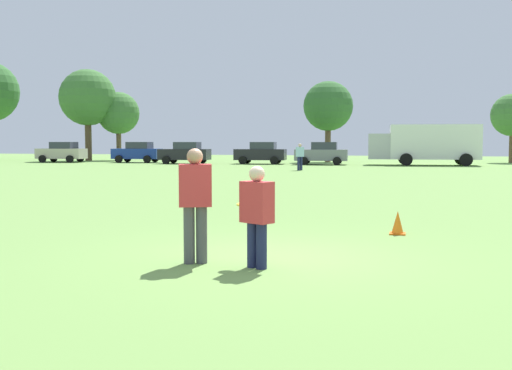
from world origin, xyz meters
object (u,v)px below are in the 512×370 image
at_px(parked_car_center, 185,153).
at_px(parked_car_near_left, 62,152).
at_px(frisbee, 245,204).
at_px(box_truck, 426,143).
at_px(parked_car_mid_left, 138,152).
at_px(parked_car_near_right, 322,153).
at_px(player_defender, 257,212).
at_px(traffic_cone, 398,223).
at_px(parked_car_mid_right, 261,153).
at_px(player_thrower, 195,199).
at_px(bystander_far_jogger, 300,155).

bearing_deg(parked_car_center, parked_car_near_left, 177.49).
bearing_deg(frisbee, box_truck, 84.97).
distance_m(parked_car_mid_left, parked_car_near_right, 16.60).
xyz_separation_m(frisbee, parked_car_mid_left, (-21.03, 41.42, -0.02)).
xyz_separation_m(frisbee, box_truck, (3.63, 41.26, 0.81)).
bearing_deg(player_defender, box_truck, 85.33).
bearing_deg(box_truck, traffic_cone, -92.15).
bearing_deg(parked_car_mid_right, parked_car_mid_left, 176.52).
bearing_deg(parked_car_near_right, parked_car_near_left, -179.70).
bearing_deg(traffic_cone, player_defender, -116.61).
bearing_deg(parked_car_mid_right, player_defender, -76.49).
relative_size(parked_car_mid_left, parked_car_center, 1.00).
xyz_separation_m(player_thrower, frisbee, (0.77, 0.12, -0.07)).
bearing_deg(player_defender, parked_car_near_right, 96.61).
relative_size(player_thrower, parked_car_mid_right, 0.42).
relative_size(player_thrower, player_defender, 1.17).
bearing_deg(parked_car_near_right, player_defender, -83.39).
height_order(parked_car_near_right, box_truck, box_truck).
xyz_separation_m(player_defender, parked_car_center, (-16.15, 39.95, 0.07)).
bearing_deg(parked_car_mid_right, frisbee, -76.73).
distance_m(parked_car_center, parked_car_mid_right, 6.39).
bearing_deg(box_truck, parked_car_mid_left, 179.63).
bearing_deg(box_truck, parked_car_center, -175.48).
height_order(player_thrower, traffic_cone, player_thrower).
height_order(player_thrower, bystander_far_jogger, player_thrower).
distance_m(frisbee, parked_car_center, 42.78).
relative_size(player_thrower, traffic_cone, 3.73).
height_order(parked_car_near_left, parked_car_mid_left, same).
xyz_separation_m(frisbee, parked_car_near_left, (-27.82, 40.24, -0.02)).
xyz_separation_m(parked_car_center, box_truck, (19.54, 1.54, 0.83)).
bearing_deg(parked_car_near_left, parked_car_center, -2.51).
height_order(parked_car_mid_right, bystander_far_jogger, parked_car_mid_right).
relative_size(player_defender, parked_car_mid_right, 0.36).
relative_size(parked_car_center, parked_car_near_right, 1.00).
bearing_deg(player_thrower, parked_car_near_right, 95.21).
bearing_deg(frisbee, parked_car_center, 111.83).
distance_m(player_thrower, box_truck, 41.62).
bearing_deg(player_defender, frisbee, 135.48).
bearing_deg(parked_car_mid_left, box_truck, -0.37).
bearing_deg(frisbee, player_defender, -44.52).
relative_size(traffic_cone, parked_car_near_right, 0.11).
xyz_separation_m(player_thrower, parked_car_mid_left, (-20.26, 41.54, -0.08)).
xyz_separation_m(player_defender, parked_car_near_left, (-28.06, 40.48, 0.07)).
height_order(parked_car_near_right, bystander_far_jogger, parked_car_near_right).
height_order(parked_car_near_left, parked_car_center, same).
height_order(parked_car_mid_right, parked_car_near_right, same).
height_order(player_defender, parked_car_near_left, parked_car_near_left).
relative_size(parked_car_near_left, box_truck, 0.50).
bearing_deg(parked_car_near_right, traffic_cone, -79.67).
distance_m(traffic_cone, box_truck, 37.61).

